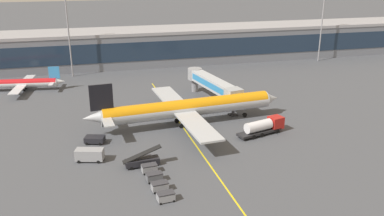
# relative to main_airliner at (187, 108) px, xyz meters

# --- Properties ---
(ground_plane) EXTENTS (700.00, 700.00, 0.00)m
(ground_plane) POSITION_rel_main_airliner_xyz_m (0.74, -7.26, -3.92)
(ground_plane) COLOR #47494F
(apron_lead_in_line) EXTENTS (2.51, 79.98, 0.01)m
(apron_lead_in_line) POSITION_rel_main_airliner_xyz_m (-1.26, -5.26, -3.92)
(apron_lead_in_line) COLOR yellow
(apron_lead_in_line) RESTS_ON ground_plane
(terminal_building) EXTENTS (178.44, 17.88, 12.28)m
(terminal_building) POSITION_rel_main_airliner_xyz_m (17.70, 61.08, 2.24)
(terminal_building) COLOR slate
(terminal_building) RESTS_ON ground_plane
(main_airliner) EXTENTS (45.30, 36.23, 11.04)m
(main_airliner) POSITION_rel_main_airliner_xyz_m (0.00, 0.00, 0.00)
(main_airliner) COLOR #B2B7BC
(main_airliner) RESTS_ON ground_plane
(jet_bridge) EXTENTS (7.83, 24.62, 6.63)m
(jet_bridge) POSITION_rel_main_airliner_xyz_m (9.79, 13.94, 1.03)
(jet_bridge) COLOR #B2B7BC
(jet_bridge) RESTS_ON ground_plane
(fuel_tanker) EXTENTS (11.07, 5.32, 3.25)m
(fuel_tanker) POSITION_rel_main_airliner_xyz_m (14.15, -9.30, -2.18)
(fuel_tanker) COLOR #232326
(fuel_tanker) RESTS_ON ground_plane
(belt_loader) EXTENTS (6.97, 2.31, 3.49)m
(belt_loader) POSITION_rel_main_airliner_xyz_m (-12.53, -17.23, -2.93)
(belt_loader) COLOR black
(belt_loader) RESTS_ON ground_plane
(crew_van) EXTENTS (5.38, 3.37, 2.30)m
(crew_van) POSITION_rel_main_airliner_xyz_m (-21.56, -12.85, -2.61)
(crew_van) COLOR gray
(crew_van) RESTS_ON ground_plane
(pushback_tug) EXTENTS (4.32, 3.36, 1.40)m
(pushback_tug) POSITION_rel_main_airliner_xyz_m (-20.27, -5.12, -3.07)
(pushback_tug) COLOR black
(pushback_tug) RESTS_ON ground_plane
(baggage_cart_0) EXTENTS (2.80, 1.87, 1.48)m
(baggage_cart_0) POSITION_rel_main_airliner_xyz_m (-10.66, -29.39, -3.14)
(baggage_cart_0) COLOR gray
(baggage_cart_0) RESTS_ON ground_plane
(baggage_cart_1) EXTENTS (2.80, 1.87, 1.48)m
(baggage_cart_1) POSITION_rel_main_airliner_xyz_m (-11.00, -26.21, -3.14)
(baggage_cart_1) COLOR gray
(baggage_cart_1) RESTS_ON ground_plane
(baggage_cart_2) EXTENTS (2.80, 1.87, 1.48)m
(baggage_cart_2) POSITION_rel_main_airliner_xyz_m (-11.34, -23.02, -3.14)
(baggage_cart_2) COLOR #595B60
(baggage_cart_2) RESTS_ON ground_plane
(baggage_cart_3) EXTENTS (2.80, 1.87, 1.48)m
(baggage_cart_3) POSITION_rel_main_airliner_xyz_m (-11.68, -19.84, -3.14)
(baggage_cart_3) COLOR gray
(baggage_cart_3) RESTS_ON ground_plane
(baggage_cart_4) EXTENTS (2.80, 1.87, 1.48)m
(baggage_cart_4) POSITION_rel_main_airliner_xyz_m (-12.02, -16.66, -3.14)
(baggage_cart_4) COLOR gray
(baggage_cart_4) RESTS_ON ground_plane
(commuter_jet_near) EXTENTS (24.73, 19.62, 6.69)m
(commuter_jet_near) POSITION_rel_main_airliner_xyz_m (-39.42, 36.70, -1.77)
(commuter_jet_near) COLOR silver
(commuter_jet_near) RESTS_ON ground_plane
(apron_light_mast_0) EXTENTS (2.80, 0.50, 26.34)m
(apron_light_mast_0) POSITION_rel_main_airliner_xyz_m (-25.50, 49.12, 11.28)
(apron_light_mast_0) COLOR gray
(apron_light_mast_0) RESTS_ON ground_plane
(apron_light_mast_2) EXTENTS (2.80, 0.50, 26.26)m
(apron_light_mast_2) POSITION_rel_main_airliner_xyz_m (61.97, 49.12, 11.24)
(apron_light_mast_2) COLOR gray
(apron_light_mast_2) RESTS_ON ground_plane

